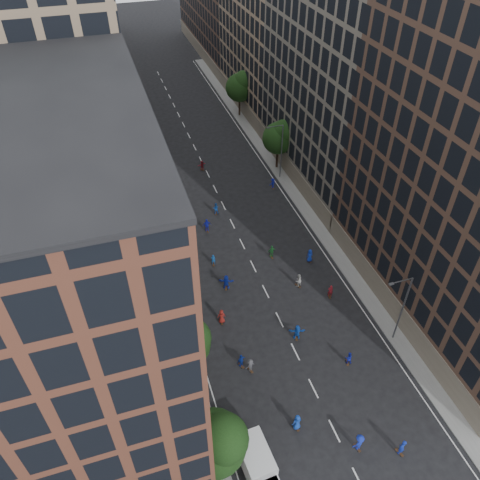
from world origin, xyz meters
The scene contains 38 objects.
ground centered at (0.00, 40.00, 0.00)m, with size 240.00×240.00×0.00m, color black.
sidewalk_left centered at (-12.00, 47.50, 0.07)m, with size 4.00×105.00×0.15m, color slate.
sidewalk_right centered at (12.00, 47.50, 0.07)m, with size 4.00×105.00×0.15m, color slate.
bldg_left_a centered at (-19.00, 11.00, 15.00)m, with size 14.00×22.00×30.00m, color brown.
bldg_left_b centered at (-19.00, 35.00, 17.00)m, with size 14.00×26.00×34.00m, color #8C755B.
bldg_left_c centered at (-19.00, 58.00, 14.00)m, with size 14.00×20.00×28.00m, color brown.
bldg_left_d centered at (-19.00, 82.00, 16.00)m, with size 14.00×28.00×32.00m, color black.
bldg_right_b centered at (19.00, 44.00, 16.50)m, with size 14.00×28.00×33.00m, color #665F54.
bldg_right_c centered at (19.00, 71.00, 17.50)m, with size 14.00×26.00×35.00m, color #8C755B.
tree_left_0 centered at (-11.01, 3.85, 5.96)m, with size 5.20×5.20×8.83m.
tree_left_1 centered at (-11.02, 13.86, 5.55)m, with size 4.80×4.80×8.21m.
tree_left_2 centered at (-10.99, 25.83, 6.36)m, with size 5.60×5.60×9.45m.
tree_left_3 centered at (-11.02, 39.85, 5.82)m, with size 5.00×5.00×8.58m.
tree_left_4 centered at (-11.00, 55.84, 6.10)m, with size 5.40×5.40×9.08m.
tree_left_5 centered at (-11.02, 71.86, 5.68)m, with size 4.80×4.80×8.33m.
tree_right_a centered at (11.38, 47.85, 5.63)m, with size 5.00×5.00×8.39m.
tree_right_b centered at (11.39, 67.85, 5.96)m, with size 5.20×5.20×8.83m.
streetlamp_near centered at (10.37, 12.00, 5.17)m, with size 2.64×0.22×9.06m.
streetlamp_far centered at (10.37, 45.00, 5.17)m, with size 2.64×0.22×9.06m.
cargo_van centered at (-7.81, 3.12, 1.46)m, with size 2.80×5.37×2.78m.
skater_0 centered at (-3.14, 5.83, 0.93)m, with size 0.91×0.59×1.86m, color #153EAE.
skater_1 centered at (4.48, 1.00, 0.97)m, with size 0.71×0.46×1.94m, color #13289D.
skater_2 centered at (4.53, 10.66, 0.76)m, with size 0.73×0.57×1.51m, color #131D9F.
skater_3 centered at (1.19, 2.47, 0.96)m, with size 1.24×0.72×1.93m, color #1528AF.
skater_4 centered at (-5.89, 13.58, 0.85)m, with size 0.99×0.41×1.69m, color navy.
skater_5 centered at (0.79, 15.11, 0.95)m, with size 1.76×0.56×1.90m, color blue.
skater_6 centered at (-6.20, 19.61, 0.92)m, with size 0.90×0.58×1.83m, color maroon.
skater_7 centered at (6.82, 19.52, 0.86)m, with size 0.63×0.41×1.72m, color maroon.
skater_8 centered at (3.96, 22.19, 0.90)m, with size 0.87×0.68×1.79m, color #AEADA9.
skater_9 centered at (-5.20, 12.82, 0.79)m, with size 1.02×0.58×1.57m, color #48474D.
skater_10 centered at (2.77, 27.93, 0.90)m, with size 1.06×0.44×1.80m, color #1F682B.
skater_11 centered at (-4.27, 24.42, 0.97)m, with size 1.81×0.58×1.95m, color #13269E.
skater_12 centered at (7.05, 25.78, 0.89)m, with size 0.87×0.57×1.78m, color #1735BC.
skater_13 centered at (-4.65, 28.87, 0.76)m, with size 0.55×0.36×1.52m, color #134DA1.
skater_14 centered at (-1.55, 38.98, 0.85)m, with size 0.83×0.65×1.71m, color #1449A9.
skater_15 centered at (8.45, 42.60, 0.81)m, with size 1.05×0.60×1.63m, color navy.
skater_16 centered at (-3.72, 35.50, 0.97)m, with size 1.13×0.47×1.93m, color #171EBC.
skater_17 centered at (-0.52, 50.95, 0.79)m, with size 1.46×0.46×1.57m, color maroon.
Camera 1 is at (-14.43, -12.83, 40.29)m, focal length 35.00 mm.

